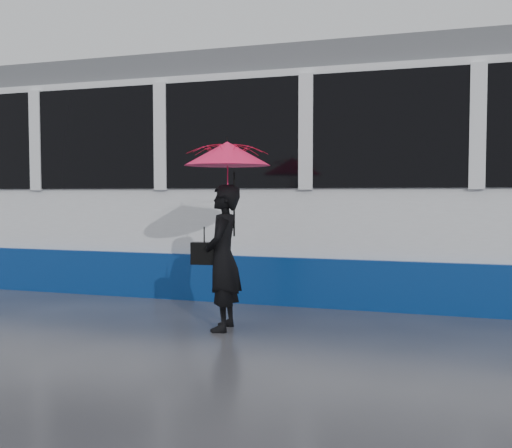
% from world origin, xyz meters
% --- Properties ---
extents(ground, '(90.00, 90.00, 0.00)m').
position_xyz_m(ground, '(0.00, 0.00, 0.00)').
color(ground, '#2A2A2F').
rests_on(ground, ground).
extents(rails, '(34.00, 1.51, 0.02)m').
position_xyz_m(rails, '(0.00, 2.50, 0.01)').
color(rails, '#3F3D38').
rests_on(rails, ground).
extents(tram, '(26.00, 2.56, 3.35)m').
position_xyz_m(tram, '(2.43, 2.50, 1.64)').
color(tram, white).
rests_on(tram, ground).
extents(woman, '(0.44, 0.60, 1.52)m').
position_xyz_m(woman, '(-0.64, -0.18, 0.76)').
color(woman, black).
rests_on(woman, ground).
extents(umbrella, '(1.02, 1.02, 1.03)m').
position_xyz_m(umbrella, '(-0.59, -0.18, 1.67)').
color(umbrella, '#E6138C').
rests_on(umbrella, ground).
extents(handbag, '(0.29, 0.16, 0.42)m').
position_xyz_m(handbag, '(-0.86, -0.16, 0.80)').
color(handbag, black).
rests_on(handbag, ground).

